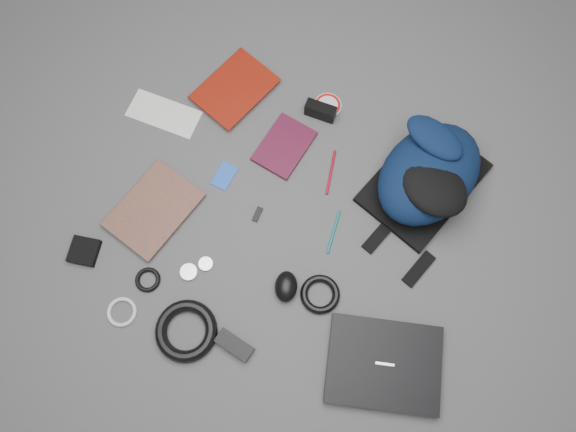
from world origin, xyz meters
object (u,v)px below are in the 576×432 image
at_px(backpack, 429,174).
at_px(laptop, 384,364).
at_px(comic_book, 130,192).
at_px(mouse, 286,286).
at_px(pouch, 84,251).
at_px(power_brick, 234,345).
at_px(textbook_red, 214,72).
at_px(dvd_case, 284,146).
at_px(compact_camera, 320,111).

height_order(backpack, laptop, backpack).
distance_m(comic_book, mouse, 0.58).
bearing_deg(pouch, laptop, 1.67).
xyz_separation_m(power_brick, pouch, (-0.54, 0.08, -0.00)).
xyz_separation_m(backpack, power_brick, (-0.35, -0.69, -0.07)).
distance_m(mouse, pouch, 0.63).
height_order(power_brick, pouch, power_brick).
bearing_deg(pouch, power_brick, -8.85).
relative_size(power_brick, pouch, 1.32).
distance_m(textbook_red, dvd_case, 0.36).
height_order(backpack, compact_camera, backpack).
height_order(comic_book, dvd_case, comic_book).
xyz_separation_m(backpack, pouch, (-0.89, -0.61, -0.08)).
bearing_deg(compact_camera, laptop, -57.14).
bearing_deg(comic_book, dvd_case, 55.17).
height_order(laptop, mouse, mouse).
relative_size(textbook_red, mouse, 2.72).
height_order(dvd_case, mouse, mouse).
height_order(comic_book, power_brick, power_brick).
xyz_separation_m(comic_book, compact_camera, (0.46, 0.48, 0.02)).
xyz_separation_m(backpack, dvd_case, (-0.46, -0.05, -0.08)).
bearing_deg(pouch, dvd_case, 52.05).
bearing_deg(backpack, textbook_red, -168.77).
bearing_deg(compact_camera, power_brick, -88.28).
bearing_deg(laptop, comic_book, 153.17).
xyz_separation_m(dvd_case, mouse, (0.18, -0.43, 0.02)).
distance_m(backpack, mouse, 0.56).
relative_size(textbook_red, power_brick, 2.30).
relative_size(laptop, compact_camera, 3.18).
height_order(laptop, textbook_red, laptop).
xyz_separation_m(laptop, power_brick, (-0.42, -0.11, -0.00)).
bearing_deg(textbook_red, power_brick, -42.07).
distance_m(backpack, textbook_red, 0.79).
bearing_deg(compact_camera, comic_book, -134.56).
height_order(textbook_red, dvd_case, textbook_red).
xyz_separation_m(comic_book, dvd_case, (0.39, 0.33, -0.00)).
bearing_deg(backpack, dvd_case, -154.57).
bearing_deg(dvd_case, mouse, -57.54).
height_order(textbook_red, compact_camera, compact_camera).
bearing_deg(power_brick, backpack, 73.80).
relative_size(backpack, comic_book, 1.52).
relative_size(dvd_case, mouse, 2.07).
xyz_separation_m(backpack, mouse, (-0.28, -0.48, -0.06)).
bearing_deg(comic_book, power_brick, -16.89).
height_order(laptop, pouch, laptop).
height_order(textbook_red, power_brick, same).
distance_m(compact_camera, mouse, 0.59).
height_order(backpack, mouse, backpack).
bearing_deg(comic_book, compact_camera, 61.58).
relative_size(laptop, power_brick, 2.90).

